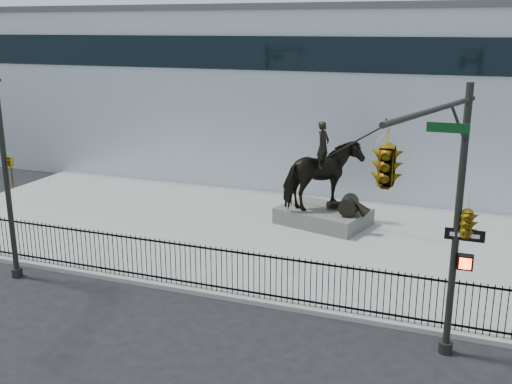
% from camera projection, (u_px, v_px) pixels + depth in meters
% --- Properties ---
extents(ground, '(120.00, 120.00, 0.00)m').
position_uv_depth(ground, '(200.00, 312.00, 17.86)').
color(ground, black).
rests_on(ground, ground).
extents(plaza, '(30.00, 12.00, 0.15)m').
position_uv_depth(plaza, '(276.00, 236.00, 24.15)').
color(plaza, gray).
rests_on(plaza, ground).
extents(building, '(44.00, 14.00, 9.00)m').
position_uv_depth(building, '(349.00, 93.00, 34.70)').
color(building, '#B6BDC7').
rests_on(building, ground).
extents(picket_fence, '(22.10, 0.10, 1.50)m').
position_uv_depth(picket_fence, '(217.00, 269.00, 18.75)').
color(picket_fence, black).
rests_on(picket_fence, plaza).
extents(statue_plinth, '(4.09, 3.31, 0.67)m').
position_uv_depth(statue_plinth, '(323.00, 216.00, 25.32)').
color(statue_plinth, '#504E49').
rests_on(statue_plinth, plaza).
extents(equestrian_statue, '(4.43, 3.36, 3.88)m').
position_uv_depth(equestrian_statue, '(326.00, 177.00, 24.81)').
color(equestrian_statue, black).
rests_on(equestrian_statue, statue_plinth).
extents(traffic_signal_right, '(2.17, 6.86, 7.00)m').
position_uv_depth(traffic_signal_right, '(431.00, 194.00, 12.56)').
color(traffic_signal_right, black).
rests_on(traffic_signal_right, ground).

